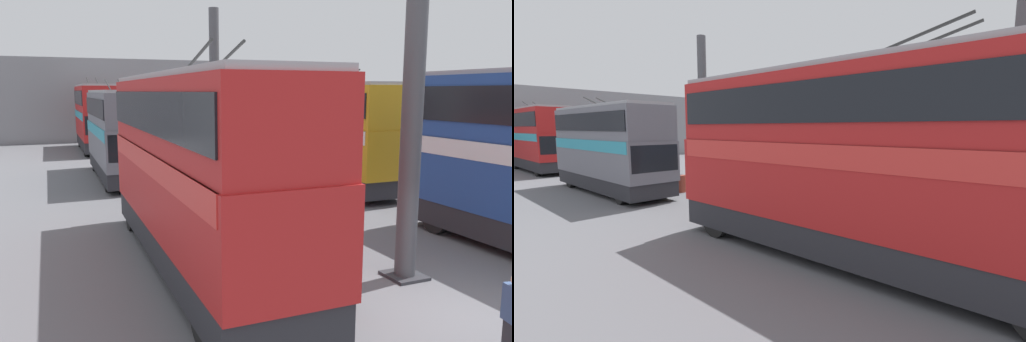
% 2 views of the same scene
% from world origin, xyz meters
% --- Properties ---
extents(depot_back_wall, '(0.50, 36.00, 7.65)m').
position_xyz_m(depot_back_wall, '(41.26, 0.00, 3.82)').
color(depot_back_wall, gray).
rests_on(depot_back_wall, ground_plane).
extents(support_column_near, '(0.93, 0.93, 8.86)m').
position_xyz_m(support_column_near, '(2.37, 0.00, 4.31)').
color(support_column_near, '#4C4C51').
rests_on(support_column_near, ground_plane).
extents(support_column_far, '(0.93, 0.93, 8.86)m').
position_xyz_m(support_column_far, '(17.76, 0.00, 4.31)').
color(support_column_far, '#4C4C51').
rests_on(support_column_far, ground_plane).
extents(bus_left_far, '(11.22, 2.54, 5.67)m').
position_xyz_m(bus_left_far, '(14.53, -4.63, 2.87)').
color(bus_left_far, black).
rests_on(bus_left_far, ground_plane).
extents(bus_right_near, '(11.49, 2.54, 5.74)m').
position_xyz_m(bus_right_near, '(5.15, 4.63, 2.92)').
color(bus_right_near, black).
rests_on(bus_right_near, ground_plane).
extents(bus_right_mid, '(9.77, 2.54, 5.35)m').
position_xyz_m(bus_right_mid, '(20.01, 4.63, 2.69)').
color(bus_right_mid, black).
rests_on(bus_right_mid, ground_plane).
extents(bus_right_far, '(9.87, 2.54, 5.80)m').
position_xyz_m(bus_right_far, '(33.90, 4.63, 2.95)').
color(bus_right_far, black).
rests_on(bus_right_far, ground_plane).
extents(person_aisle_midway, '(0.47, 0.46, 1.77)m').
position_xyz_m(person_aisle_midway, '(11.21, 1.12, 0.94)').
color(person_aisle_midway, '#384251').
rests_on(person_aisle_midway, ground_plane).
extents(oil_drum, '(0.57, 0.57, 0.95)m').
position_xyz_m(oil_drum, '(17.14, 2.06, 0.47)').
color(oil_drum, '#933828').
rests_on(oil_drum, ground_plane).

